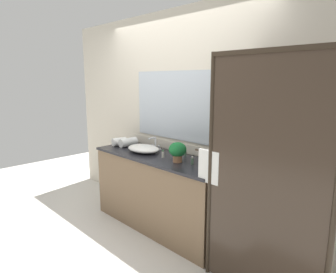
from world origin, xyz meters
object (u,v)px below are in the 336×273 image
object	(u,v)px
amenity_bottle_conditioner	(185,153)
amenity_bottle_shampoo	(163,154)
soap_dish	(209,164)
amenity_bottle_body_wash	(192,161)
faucet	(155,145)
sink_basin	(144,148)
rolled_towel_middle	(128,142)
potted_plant	(178,150)
rolled_towel_near_edge	(119,142)

from	to	relation	value
amenity_bottle_conditioner	amenity_bottle_shampoo	xyz separation A→B (m)	(-0.13, -0.23, 0.00)
soap_dish	amenity_bottle_shampoo	distance (m)	0.59
soap_dish	amenity_bottle_conditioner	xyz separation A→B (m)	(-0.44, 0.13, 0.02)
amenity_bottle_body_wash	faucet	bearing A→B (deg)	166.68
sink_basin	faucet	distance (m)	0.19
sink_basin	rolled_towel_middle	xyz separation A→B (m)	(-0.38, 0.06, 0.01)
sink_basin	soap_dish	bearing A→B (deg)	5.87
sink_basin	faucet	bearing A→B (deg)	90.00
soap_dish	amenity_bottle_conditioner	world-z (taller)	amenity_bottle_conditioner
potted_plant	soap_dish	bearing A→B (deg)	20.56
soap_dish	rolled_towel_near_edge	world-z (taller)	rolled_towel_near_edge
amenity_bottle_shampoo	rolled_towel_middle	bearing A→B (deg)	174.72
amenity_bottle_body_wash	amenity_bottle_shampoo	size ratio (longest dim) A/B	0.99
rolled_towel_middle	amenity_bottle_body_wash	bearing A→B (deg)	-2.45
soap_dish	rolled_towel_near_edge	xyz separation A→B (m)	(-1.43, -0.11, 0.04)
sink_basin	amenity_bottle_shampoo	size ratio (longest dim) A/B	5.29
soap_dish	amenity_bottle_body_wash	bearing A→B (deg)	-149.86
amenity_bottle_body_wash	rolled_towel_middle	size ratio (longest dim) A/B	0.34
faucet	soap_dish	bearing A→B (deg)	-5.79
sink_basin	faucet	world-z (taller)	faucet
soap_dish	amenity_bottle_conditioner	size ratio (longest dim) A/B	1.32
faucet	amenity_bottle_body_wash	size ratio (longest dim) A/B	2.01
potted_plant	rolled_towel_near_edge	world-z (taller)	potted_plant
soap_dish	amenity_bottle_body_wash	size ratio (longest dim) A/B	1.18
faucet	potted_plant	distance (m)	0.65
amenity_bottle_body_wash	rolled_towel_middle	world-z (taller)	rolled_towel_middle
soap_dish	rolled_towel_middle	size ratio (longest dim) A/B	0.41
potted_plant	soap_dish	xyz separation A→B (m)	(0.33, 0.12, -0.11)
soap_dish	amenity_bottle_body_wash	world-z (taller)	amenity_bottle_body_wash
soap_dish	rolled_towel_near_edge	size ratio (longest dim) A/B	0.55
faucet	amenity_bottle_conditioner	size ratio (longest dim) A/B	2.24
rolled_towel_near_edge	rolled_towel_middle	distance (m)	0.13
amenity_bottle_conditioner	amenity_bottle_body_wash	distance (m)	0.36
faucet	amenity_bottle_body_wash	bearing A→B (deg)	-13.32
potted_plant	rolled_towel_middle	bearing A→B (deg)	175.11
soap_dish	rolled_towel_middle	world-z (taller)	rolled_towel_middle
sink_basin	potted_plant	distance (m)	0.61
potted_plant	amenity_bottle_conditioner	bearing A→B (deg)	113.77
sink_basin	amenity_bottle_shampoo	bearing A→B (deg)	-2.00
potted_plant	rolled_towel_near_edge	bearing A→B (deg)	179.03
amenity_bottle_body_wash	rolled_towel_near_edge	bearing A→B (deg)	-179.28
faucet	amenity_bottle_shampoo	world-z (taller)	faucet
amenity_bottle_conditioner	amenity_bottle_body_wash	bearing A→B (deg)	-36.92
amenity_bottle_shampoo	rolled_towel_near_edge	size ratio (longest dim) A/B	0.47
sink_basin	amenity_bottle_conditioner	size ratio (longest dim) A/B	5.94
rolled_towel_middle	potted_plant	bearing A→B (deg)	-4.89
amenity_bottle_body_wash	rolled_towel_near_edge	xyz separation A→B (m)	(-1.27, -0.02, 0.02)
sink_basin	amenity_bottle_shampoo	distance (m)	0.36
rolled_towel_near_edge	amenity_bottle_conditioner	bearing A→B (deg)	13.24
amenity_bottle_conditioner	amenity_bottle_body_wash	world-z (taller)	amenity_bottle_body_wash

